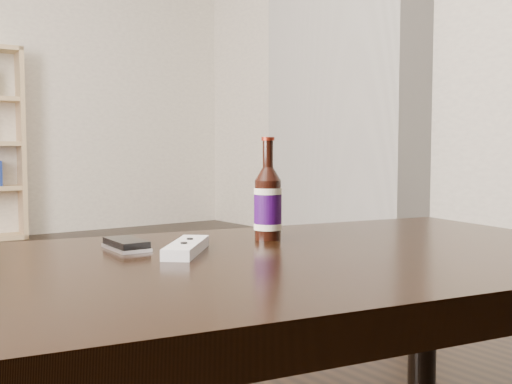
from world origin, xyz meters
TOP-DOWN VIEW (x-y plane):
  - chimney_breast at (2.35, 1.20)m, footprint 0.30×1.20m
  - coffee_table at (0.20, -0.86)m, footprint 1.35×0.95m
  - beer_bottle at (0.27, -0.70)m, footprint 0.07×0.07m
  - phone at (-0.02, -0.64)m, footprint 0.06×0.11m
  - remote at (0.05, -0.74)m, footprint 0.16×0.16m

SIDE VIEW (x-z plane):
  - coffee_table at x=0.20m, z-range 0.17..0.63m
  - phone at x=-0.02m, z-range 0.46..0.48m
  - remote at x=0.05m, z-range 0.46..0.48m
  - beer_bottle at x=0.27m, z-range 0.43..0.64m
  - chimney_breast at x=2.35m, z-range 0.00..2.70m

